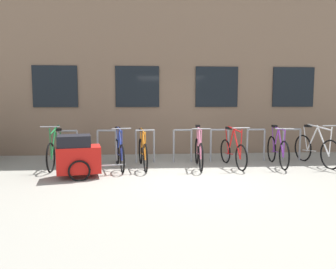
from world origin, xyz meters
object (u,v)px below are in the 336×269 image
Objects in this scene: bicycle_orange at (143,152)px; bike_trailer at (78,155)px; bicycle_purple at (278,150)px; bicycle_red at (233,152)px; bicycle_blue at (119,153)px; bicycle_green at (56,152)px; bicycle_pink at (199,152)px; bicycle_white at (316,149)px.

bike_trailer is at bearing -145.11° from bicycle_orange.
bicycle_orange is 1.18× the size of bike_trailer.
bicycle_purple is 1.16m from bicycle_red.
bicycle_blue is 1.57m from bicycle_green.
bicycle_red is 3.74m from bike_trailer.
bicycle_purple is 2.03m from bicycle_pink.
bicycle_pink is (1.38, -0.07, 0.01)m from bicycle_orange.
bicycle_white is at bearing 1.66° from bicycle_red.
bicycle_orange is 1.01× the size of bicycle_purple.
bike_trailer is at bearing -168.88° from bicycle_purple.
bicycle_blue is 3.98m from bicycle_purple.
bicycle_orange is 1.08× the size of bicycle_red.
bicycle_orange is at bearing 34.89° from bike_trailer.
bicycle_pink is 1.03× the size of bicycle_red.
bicycle_pink is (1.95, -0.02, 0.00)m from bicycle_blue.
bicycle_pink is 2.90m from bike_trailer.
bicycle_blue is 5.00m from bicycle_white.
bike_trailer is (0.75, -1.09, 0.09)m from bicycle_green.
bicycle_red is at bearing -0.01° from bicycle_blue.
bicycle_white is at bearing 0.72° from bicycle_blue.
bicycle_orange is at bearing 176.96° from bicycle_pink.
bicycle_blue reaches higher than bike_trailer.
bicycle_orange is 3.41m from bicycle_purple.
bicycle_green reaches higher than bicycle_pink.
bicycle_orange is 0.97× the size of bicycle_white.
bicycle_purple reaches higher than bicycle_orange.
bicycle_white is (1.02, 0.02, 0.01)m from bicycle_purple.
bicycle_blue is 1.95m from bicycle_pink.
bicycle_red reaches higher than bicycle_orange.
bicycle_white is 1.21× the size of bike_trailer.
bicycle_orange is 1.05× the size of bicycle_blue.
bicycle_pink is at bearing -178.49° from bicycle_purple.
bicycle_green is at bearing 124.53° from bike_trailer.
bicycle_pink reaches higher than bicycle_blue.
bicycle_blue is at bearing -174.14° from bicycle_orange.
bicycle_purple is 1.07× the size of bicycle_red.
bicycle_green is 3.52m from bicycle_pink.
bicycle_pink is 0.86m from bicycle_red.
bicycle_white is (5.00, 0.06, 0.02)m from bicycle_blue.
bicycle_green reaches higher than bicycle_purple.
bicycle_green is 1.01× the size of bicycle_purple.
bicycle_red reaches higher than bicycle_purple.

